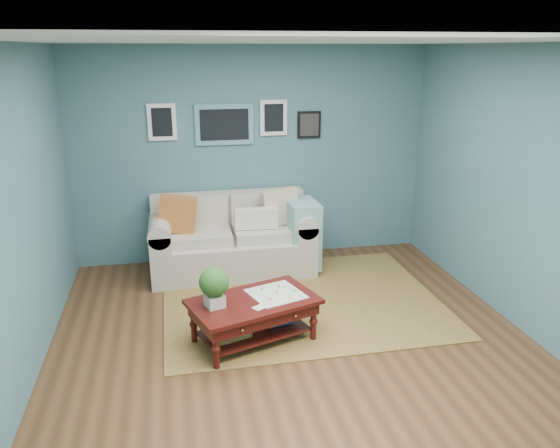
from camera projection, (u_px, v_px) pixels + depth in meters
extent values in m
plane|color=brown|center=(297.00, 350.00, 5.02)|extent=(5.00, 5.00, 0.00)
plane|color=white|center=(300.00, 41.00, 4.19)|extent=(5.00, 5.00, 0.00)
cube|color=#456777|center=(253.00, 155.00, 6.93)|extent=(4.50, 0.02, 2.70)
cube|color=#456777|center=(438.00, 375.00, 2.27)|extent=(4.50, 0.02, 2.70)
cube|color=#456777|center=(13.00, 226.00, 4.17)|extent=(0.02, 5.00, 2.70)
cube|color=#456777|center=(535.00, 196.00, 5.03)|extent=(0.02, 5.00, 2.70)
cube|color=#5C8E9B|center=(224.00, 125.00, 6.72)|extent=(0.72, 0.03, 0.50)
cube|color=black|center=(224.00, 125.00, 6.70)|extent=(0.60, 0.01, 0.38)
cube|color=white|center=(162.00, 122.00, 6.56)|extent=(0.34, 0.03, 0.44)
cube|color=white|center=(274.00, 118.00, 6.82)|extent=(0.34, 0.03, 0.44)
cube|color=black|center=(309.00, 125.00, 6.94)|extent=(0.30, 0.03, 0.34)
cube|color=brown|center=(301.00, 301.00, 5.98)|extent=(2.96, 2.37, 0.01)
cube|color=beige|center=(232.00, 255.00, 6.74)|extent=(1.46, 0.90, 0.43)
cube|color=beige|center=(228.00, 211.00, 6.92)|extent=(1.91, 0.23, 0.49)
cube|color=beige|center=(161.00, 252.00, 6.54)|extent=(0.25, 0.90, 0.64)
cube|color=beige|center=(299.00, 242.00, 6.87)|extent=(0.25, 0.90, 0.64)
cylinder|color=beige|center=(160.00, 227.00, 6.45)|extent=(0.27, 0.90, 0.27)
cylinder|color=beige|center=(300.00, 218.00, 6.77)|extent=(0.27, 0.90, 0.27)
cube|color=beige|center=(200.00, 237.00, 6.52)|extent=(0.74, 0.58, 0.13)
cube|color=beige|center=(264.00, 233.00, 6.67)|extent=(0.74, 0.58, 0.13)
cube|color=beige|center=(197.00, 210.00, 6.71)|extent=(0.74, 0.12, 0.37)
cube|color=beige|center=(260.00, 206.00, 6.86)|extent=(0.74, 0.12, 0.37)
cube|color=orange|center=(177.00, 214.00, 6.39)|extent=(0.50, 0.18, 0.49)
cube|color=beige|center=(281.00, 207.00, 6.70)|extent=(0.49, 0.18, 0.47)
cube|color=beige|center=(256.00, 218.00, 6.55)|extent=(0.51, 0.12, 0.25)
cube|color=#78B0AB|center=(302.00, 234.00, 6.71)|extent=(0.35, 0.57, 0.82)
cube|color=#340A09|center=(253.00, 302.00, 5.05)|extent=(1.30, 1.00, 0.04)
cube|color=#340A09|center=(254.00, 309.00, 5.07)|extent=(1.21, 0.90, 0.12)
cube|color=#340A09|center=(254.00, 331.00, 5.14)|extent=(1.09, 0.78, 0.02)
sphere|color=gold|center=(242.00, 330.00, 4.69)|extent=(0.03, 0.03, 0.03)
sphere|color=gold|center=(296.00, 316.00, 4.94)|extent=(0.03, 0.03, 0.03)
cylinder|color=#340A09|center=(216.00, 349.00, 4.66)|extent=(0.06, 0.06, 0.39)
cylinder|color=#340A09|center=(314.00, 321.00, 5.14)|extent=(0.06, 0.06, 0.39)
cylinder|color=#340A09|center=(194.00, 324.00, 5.09)|extent=(0.06, 0.06, 0.39)
cylinder|color=#340A09|center=(286.00, 300.00, 5.56)|extent=(0.06, 0.06, 0.39)
cube|color=beige|center=(215.00, 301.00, 4.89)|extent=(0.19, 0.19, 0.12)
sphere|color=#24511B|center=(214.00, 282.00, 4.83)|extent=(0.27, 0.27, 0.27)
cube|color=silver|center=(276.00, 294.00, 5.15)|extent=(0.58, 0.58, 0.01)
cube|color=#A2814D|center=(231.00, 327.00, 4.99)|extent=(0.38, 0.32, 0.19)
cube|color=#234D8A|center=(278.00, 317.00, 5.26)|extent=(0.27, 0.24, 0.11)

